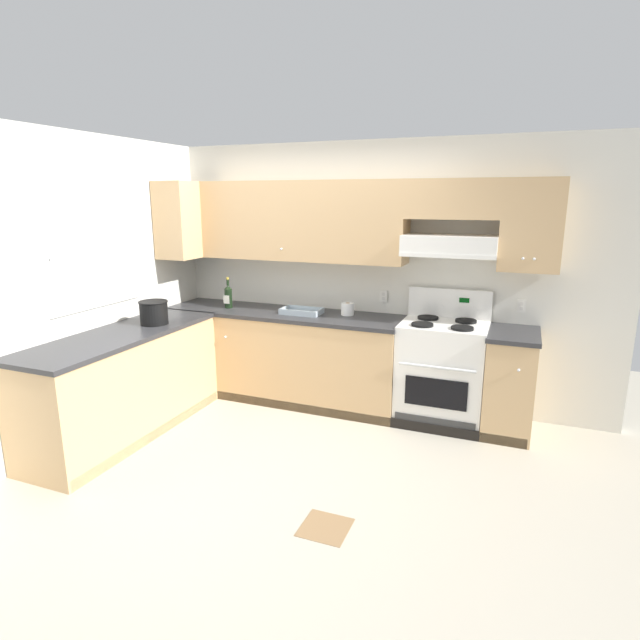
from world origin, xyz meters
The scene contains 11 objects.
ground_plane centered at (0.00, 0.00, 0.00)m, with size 7.04×7.04×0.00m, color #B2AA99.
floor_accent_tile centered at (0.85, -0.62, 0.00)m, with size 0.30×0.30×0.01m, color olive.
wall_back centered at (0.39, 1.53, 1.48)m, with size 4.68×0.57×2.55m.
wall_left centered at (-1.59, 0.23, 1.34)m, with size 0.47×4.00×2.55m.
counter_back_run centered at (-0.01, 1.24, 0.45)m, with size 3.60×0.65×0.91m.
counter_left_run centered at (-1.24, 0.00, 0.45)m, with size 0.63×1.91×0.91m.
stove centered at (1.27, 1.25, 0.48)m, with size 0.76×0.62×1.20m.
wine_bottle centered at (-0.93, 1.21, 1.03)m, with size 0.08×0.08×0.32m.
bowl centered at (-0.11, 1.23, 0.93)m, with size 0.39×0.23×0.06m.
bucket centered at (-1.18, 0.35, 1.02)m, with size 0.26×0.26×0.21m.
paper_towel_roll centered at (0.32, 1.35, 0.97)m, with size 0.13×0.13×0.12m.
Camera 1 is at (1.87, -3.27, 2.02)m, focal length 28.76 mm.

